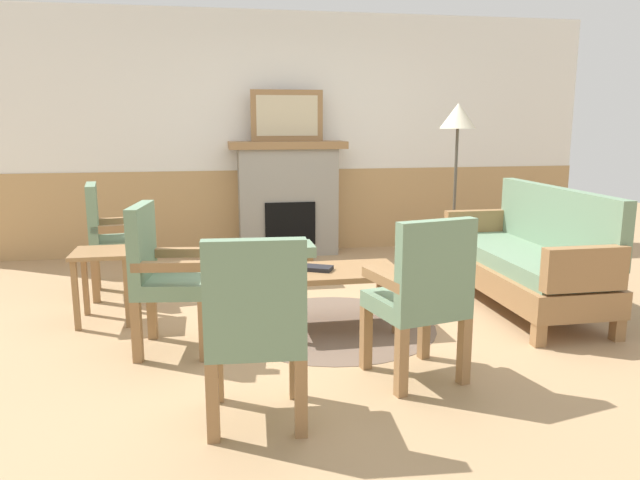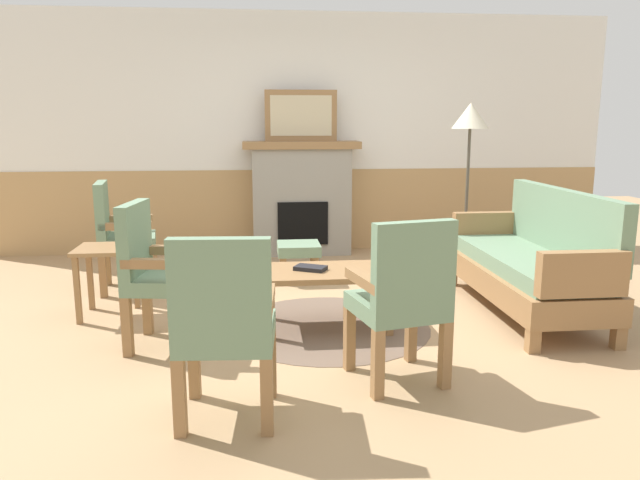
{
  "view_description": "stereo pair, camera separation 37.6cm",
  "coord_description": "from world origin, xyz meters",
  "px_view_note": "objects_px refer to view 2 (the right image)",
  "views": [
    {
      "loc": [
        -0.88,
        -4.41,
        1.51
      ],
      "look_at": [
        0.0,
        0.35,
        0.55
      ],
      "focal_mm": 33.93,
      "sensor_mm": 36.0,
      "label": 1
    },
    {
      "loc": [
        -0.51,
        -4.46,
        1.51
      ],
      "look_at": [
        0.0,
        0.35,
        0.55
      ],
      "focal_mm": 33.93,
      "sensor_mm": 36.0,
      "label": 2
    }
  ],
  "objects_px": {
    "couch": "(530,263)",
    "side_table": "(106,262)",
    "coffee_table": "(328,277)",
    "floor_lamp_by_couch": "(470,126)",
    "armchair_front_center": "(225,321)",
    "footstool": "(299,251)",
    "armchair_near_fireplace": "(155,268)",
    "book_on_table": "(311,268)",
    "armchair_by_window_left": "(119,231)",
    "framed_picture": "(301,116)",
    "armchair_front_left": "(403,294)",
    "fireplace": "(302,197)"
  },
  "relations": [
    {
      "from": "couch",
      "to": "side_table",
      "type": "relative_size",
      "value": 3.27
    },
    {
      "from": "coffee_table",
      "to": "floor_lamp_by_couch",
      "type": "distance_m",
      "value": 2.48
    },
    {
      "from": "armchair_front_center",
      "to": "side_table",
      "type": "height_order",
      "value": "armchair_front_center"
    },
    {
      "from": "footstool",
      "to": "side_table",
      "type": "bearing_deg",
      "value": -149.59
    },
    {
      "from": "couch",
      "to": "armchair_near_fireplace",
      "type": "height_order",
      "value": "same"
    },
    {
      "from": "armchair_front_center",
      "to": "floor_lamp_by_couch",
      "type": "bearing_deg",
      "value": 52.48
    },
    {
      "from": "book_on_table",
      "to": "armchair_by_window_left",
      "type": "distance_m",
      "value": 2.01
    },
    {
      "from": "side_table",
      "to": "framed_picture",
      "type": "bearing_deg",
      "value": 51.47
    },
    {
      "from": "armchair_front_center",
      "to": "couch",
      "type": "bearing_deg",
      "value": 34.18
    },
    {
      "from": "armchair_near_fireplace",
      "to": "side_table",
      "type": "relative_size",
      "value": 1.78
    },
    {
      "from": "framed_picture",
      "to": "armchair_near_fireplace",
      "type": "bearing_deg",
      "value": -113.15
    },
    {
      "from": "footstool",
      "to": "armchair_front_left",
      "type": "height_order",
      "value": "armchair_front_left"
    },
    {
      "from": "couch",
      "to": "coffee_table",
      "type": "relative_size",
      "value": 1.88
    },
    {
      "from": "side_table",
      "to": "couch",
      "type": "bearing_deg",
      "value": -4.25
    },
    {
      "from": "couch",
      "to": "side_table",
      "type": "height_order",
      "value": "couch"
    },
    {
      "from": "floor_lamp_by_couch",
      "to": "framed_picture",
      "type": "bearing_deg",
      "value": 148.46
    },
    {
      "from": "framed_picture",
      "to": "couch",
      "type": "height_order",
      "value": "framed_picture"
    },
    {
      "from": "book_on_table",
      "to": "footstool",
      "type": "relative_size",
      "value": 0.55
    },
    {
      "from": "book_on_table",
      "to": "armchair_front_center",
      "type": "distance_m",
      "value": 1.48
    },
    {
      "from": "couch",
      "to": "coffee_table",
      "type": "xyz_separation_m",
      "value": [
        -1.64,
        -0.2,
        -0.01
      ]
    },
    {
      "from": "framed_picture",
      "to": "floor_lamp_by_couch",
      "type": "relative_size",
      "value": 0.48
    },
    {
      "from": "couch",
      "to": "book_on_table",
      "type": "bearing_deg",
      "value": -173.39
    },
    {
      "from": "fireplace",
      "to": "coffee_table",
      "type": "relative_size",
      "value": 1.35
    },
    {
      "from": "armchair_near_fireplace",
      "to": "floor_lamp_by_couch",
      "type": "relative_size",
      "value": 0.58
    },
    {
      "from": "armchair_near_fireplace",
      "to": "floor_lamp_by_couch",
      "type": "height_order",
      "value": "floor_lamp_by_couch"
    },
    {
      "from": "fireplace",
      "to": "coffee_table",
      "type": "xyz_separation_m",
      "value": [
        -0.0,
        -2.56,
        -0.27
      ]
    },
    {
      "from": "footstool",
      "to": "side_table",
      "type": "relative_size",
      "value": 0.73
    },
    {
      "from": "fireplace",
      "to": "book_on_table",
      "type": "xyz_separation_m",
      "value": [
        -0.13,
        -2.56,
        -0.2
      ]
    },
    {
      "from": "fireplace",
      "to": "armchair_near_fireplace",
      "type": "bearing_deg",
      "value": -113.15
    },
    {
      "from": "armchair_near_fireplace",
      "to": "side_table",
      "type": "height_order",
      "value": "armchair_near_fireplace"
    },
    {
      "from": "couch",
      "to": "armchair_front_left",
      "type": "distance_m",
      "value": 1.81
    },
    {
      "from": "armchair_by_window_left",
      "to": "floor_lamp_by_couch",
      "type": "relative_size",
      "value": 0.58
    },
    {
      "from": "footstool",
      "to": "armchair_front_center",
      "type": "height_order",
      "value": "armchair_front_center"
    },
    {
      "from": "book_on_table",
      "to": "armchair_front_center",
      "type": "bearing_deg",
      "value": -111.88
    },
    {
      "from": "couch",
      "to": "armchair_front_center",
      "type": "distance_m",
      "value": 2.81
    },
    {
      "from": "armchair_front_center",
      "to": "armchair_front_left",
      "type": "bearing_deg",
      "value": 19.93
    },
    {
      "from": "armchair_near_fireplace",
      "to": "side_table",
      "type": "xyz_separation_m",
      "value": [
        -0.48,
        0.68,
        -0.1
      ]
    },
    {
      "from": "fireplace",
      "to": "side_table",
      "type": "distance_m",
      "value": 2.7
    },
    {
      "from": "armchair_front_left",
      "to": "book_on_table",
      "type": "bearing_deg",
      "value": 113.24
    },
    {
      "from": "armchair_by_window_left",
      "to": "book_on_table",
      "type": "bearing_deg",
      "value": -36.67
    },
    {
      "from": "fireplace",
      "to": "armchair_near_fireplace",
      "type": "relative_size",
      "value": 1.33
    },
    {
      "from": "footstool",
      "to": "framed_picture",
      "type": "bearing_deg",
      "value": 84.25
    },
    {
      "from": "armchair_by_window_left",
      "to": "armchair_front_center",
      "type": "xyz_separation_m",
      "value": [
        1.06,
        -2.57,
        0.0
      ]
    },
    {
      "from": "fireplace",
      "to": "footstool",
      "type": "bearing_deg",
      "value": -95.75
    },
    {
      "from": "footstool",
      "to": "armchair_front_center",
      "type": "relative_size",
      "value": 0.41
    },
    {
      "from": "fireplace",
      "to": "armchair_by_window_left",
      "type": "height_order",
      "value": "fireplace"
    },
    {
      "from": "framed_picture",
      "to": "armchair_front_center",
      "type": "distance_m",
      "value": 4.11
    },
    {
      "from": "fireplace",
      "to": "couch",
      "type": "relative_size",
      "value": 0.72
    },
    {
      "from": "framed_picture",
      "to": "couch",
      "type": "distance_m",
      "value": 3.09
    },
    {
      "from": "floor_lamp_by_couch",
      "to": "footstool",
      "type": "bearing_deg",
      "value": -172.76
    }
  ]
}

